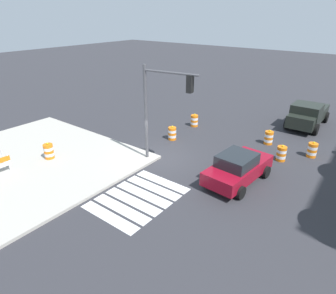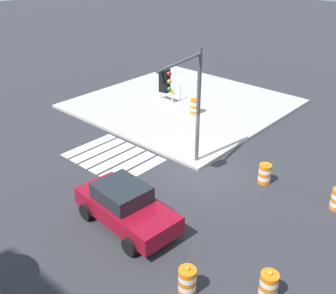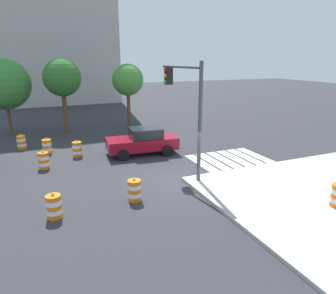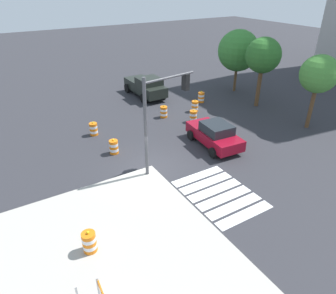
% 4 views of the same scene
% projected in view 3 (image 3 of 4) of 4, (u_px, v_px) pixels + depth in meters
% --- Properties ---
extents(ground_plane, '(120.00, 120.00, 0.00)m').
position_uv_depth(ground_plane, '(181.00, 180.00, 15.01)').
color(ground_plane, '#2D2D33').
extents(crosswalk_stripes, '(4.35, 3.20, 0.02)m').
position_uv_depth(crosswalk_stripes, '(229.00, 159.00, 18.10)').
color(crosswalk_stripes, silver).
rests_on(crosswalk_stripes, ground).
extents(sports_car, '(4.43, 2.40, 1.63)m').
position_uv_depth(sports_car, '(143.00, 141.00, 18.96)').
color(sports_car, maroon).
rests_on(sports_car, ground).
extents(traffic_barrel_near_corner, '(0.56, 0.56, 1.02)m').
position_uv_depth(traffic_barrel_near_corner, '(21.00, 142.00, 20.07)').
color(traffic_barrel_near_corner, orange).
rests_on(traffic_barrel_near_corner, ground).
extents(traffic_barrel_crosswalk_end, '(0.56, 0.56, 1.02)m').
position_uv_depth(traffic_barrel_crosswalk_end, '(54.00, 207.00, 11.37)').
color(traffic_barrel_crosswalk_end, orange).
rests_on(traffic_barrel_crosswalk_end, ground).
extents(traffic_barrel_median_near, '(0.56, 0.56, 1.02)m').
position_uv_depth(traffic_barrel_median_near, '(44.00, 161.00, 16.47)').
color(traffic_barrel_median_near, orange).
rests_on(traffic_barrel_median_near, ground).
extents(traffic_barrel_median_far, '(0.56, 0.56, 1.02)m').
position_uv_depth(traffic_barrel_median_far, '(77.00, 149.00, 18.52)').
color(traffic_barrel_median_far, orange).
rests_on(traffic_barrel_median_far, ground).
extents(traffic_barrel_far_curb, '(0.56, 0.56, 1.02)m').
position_uv_depth(traffic_barrel_far_curb, '(47.00, 147.00, 19.08)').
color(traffic_barrel_far_curb, orange).
rests_on(traffic_barrel_far_curb, ground).
extents(traffic_barrel_lane_center, '(0.56, 0.56, 1.02)m').
position_uv_depth(traffic_barrel_lane_center, '(134.00, 190.00, 12.77)').
color(traffic_barrel_lane_center, orange).
rests_on(traffic_barrel_lane_center, ground).
extents(traffic_light_pole, '(0.77, 3.27, 5.50)m').
position_uv_depth(traffic_light_pole, '(186.00, 98.00, 14.54)').
color(traffic_light_pole, '#4C4C51').
rests_on(traffic_light_pole, sidewalk_corner).
extents(street_tree_streetside_near, '(2.61, 2.61, 5.33)m').
position_uv_depth(street_tree_streetside_near, '(128.00, 80.00, 25.43)').
color(street_tree_streetside_near, brown).
rests_on(street_tree_streetside_near, ground).
extents(street_tree_streetside_mid, '(3.79, 3.79, 5.77)m').
position_uv_depth(street_tree_streetside_mid, '(4.00, 84.00, 22.94)').
color(street_tree_streetside_mid, brown).
rests_on(street_tree_streetside_mid, ground).
extents(street_tree_streetside_far, '(2.86, 2.86, 5.76)m').
position_uv_depth(street_tree_streetside_far, '(62.00, 78.00, 23.39)').
color(street_tree_streetside_far, brown).
rests_on(street_tree_streetside_far, ground).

